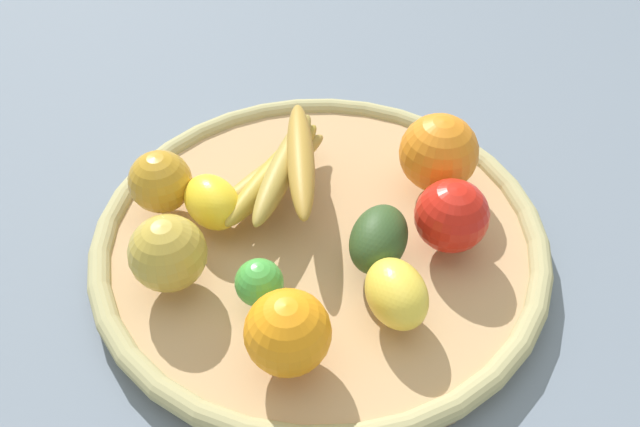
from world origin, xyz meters
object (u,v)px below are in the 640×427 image
object	(u,v)px
apple_2	(452,216)
apple_0	(168,253)
apple_1	(160,182)
lime_0	(259,283)
orange_1	(288,332)
avocado	(379,239)
banana_bunch	(281,168)
orange_0	(439,153)
lemon_1	(396,293)
lemon_0	(212,202)

from	to	relation	value
apple_2	apple_0	world-z (taller)	same
apple_1	lime_0	world-z (taller)	apple_1
lime_0	orange_1	bearing A→B (deg)	-107.06
avocado	apple_0	bearing A→B (deg)	146.42
banana_bunch	apple_2	world-z (taller)	apple_2
apple_2	apple_0	distance (m)	0.27
apple_0	lime_0	bearing A→B (deg)	-56.72
orange_0	apple_0	xyz separation A→B (m)	(-0.29, 0.07, -0.01)
lime_0	avocado	bearing A→B (deg)	-17.17
apple_1	orange_0	xyz separation A→B (m)	(0.24, -0.16, 0.01)
lime_0	lemon_1	bearing A→B (deg)	-48.51
lime_0	avocado	world-z (taller)	avocado
apple_1	avocado	distance (m)	0.23
lime_0	orange_0	world-z (taller)	orange_0
apple_1	orange_0	distance (m)	0.29
lime_0	banana_bunch	bearing A→B (deg)	43.27
orange_0	lime_0	bearing A→B (deg)	-179.80
lemon_1	apple_0	distance (m)	0.21
lemon_0	apple_0	bearing A→B (deg)	-152.41
lemon_0	banana_bunch	bearing A→B (deg)	-8.77
lemon_0	lime_0	distance (m)	0.11
orange_1	lemon_0	distance (m)	0.18
lemon_1	apple_0	xyz separation A→B (m)	(-0.13, 0.17, 0.01)
orange_1	apple_2	size ratio (longest dim) A/B	1.01
lemon_0	orange_0	xyz separation A→B (m)	(0.21, -0.11, 0.02)
banana_bunch	apple_0	bearing A→B (deg)	-170.20
lemon_1	apple_1	bearing A→B (deg)	107.61
avocado	apple_0	distance (m)	0.20
banana_bunch	lemon_1	bearing A→B (deg)	-97.12
lemon_0	lemon_1	world-z (taller)	lemon_1
apple_2	apple_1	xyz separation A→B (m)	(-0.18, 0.23, -0.00)
apple_0	apple_2	bearing A→B (deg)	-31.05
avocado	apple_0	size ratio (longest dim) A/B	1.10
banana_bunch	lemon_1	world-z (taller)	banana_bunch
banana_bunch	apple_0	xyz separation A→B (m)	(-0.15, -0.03, 0.00)
orange_0	apple_0	world-z (taller)	orange_0
lemon_0	orange_1	bearing A→B (deg)	-104.69
orange_0	apple_0	size ratio (longest dim) A/B	1.16
orange_0	apple_2	bearing A→B (deg)	-129.98
orange_1	apple_0	size ratio (longest dim) A/B	1.01
lemon_0	apple_1	distance (m)	0.06
apple_2	lime_0	bearing A→B (deg)	160.11
lemon_0	apple_1	bearing A→B (deg)	116.24
banana_bunch	apple_1	size ratio (longest dim) A/B	2.81
apple_0	orange_0	bearing A→B (deg)	-14.05
apple_1	apple_0	world-z (taller)	apple_0
lime_0	avocado	distance (m)	0.12
banana_bunch	apple_0	distance (m)	0.16
apple_1	apple_2	bearing A→B (deg)	-51.57
banana_bunch	avocado	size ratio (longest dim) A/B	2.32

